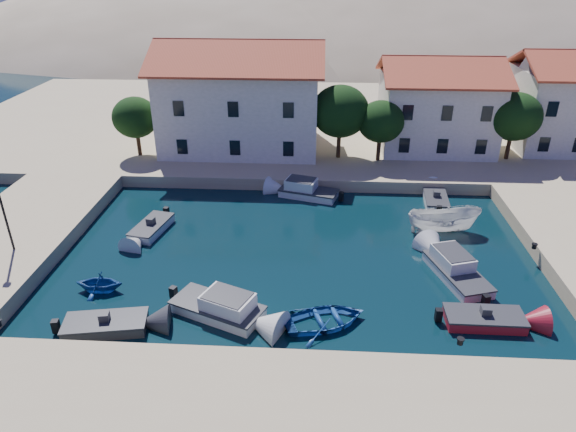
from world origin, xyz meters
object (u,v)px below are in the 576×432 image
(building_left, at_px, (241,94))
(cabin_cruiser_south, at_px, (217,306))
(building_right, at_px, (568,99))
(rowboat_south, at_px, (325,324))
(cabin_cruiser_east, at_px, (457,271))
(building_mid, at_px, (437,102))
(boat_east, at_px, (442,232))

(building_left, relative_size, cabin_cruiser_south, 2.71)
(building_right, bearing_deg, rowboat_south, -129.66)
(building_left, height_order, cabin_cruiser_east, building_left)
(building_mid, relative_size, cabin_cruiser_south, 1.93)
(building_right, relative_size, boat_east, 1.87)
(cabin_cruiser_south, xyz_separation_m, cabin_cruiser_east, (13.63, 4.23, 0.00))
(building_left, xyz_separation_m, rowboat_south, (7.72, -24.87, -5.94))
(building_mid, height_order, boat_east, building_mid)
(building_mid, bearing_deg, cabin_cruiser_east, -96.48)
(rowboat_south, height_order, cabin_cruiser_east, cabin_cruiser_east)
(cabin_cruiser_south, distance_m, boat_east, 17.24)
(rowboat_south, distance_m, cabin_cruiser_east, 9.22)
(building_mid, bearing_deg, rowboat_south, -111.66)
(rowboat_south, bearing_deg, building_left, -2.40)
(building_mid, bearing_deg, boat_east, -97.56)
(building_left, height_order, boat_east, building_left)
(rowboat_south, bearing_deg, building_mid, -41.32)
(building_left, height_order, building_right, building_left)
(building_mid, height_order, building_right, building_right)
(building_mid, bearing_deg, building_right, 4.76)
(boat_east, bearing_deg, building_right, -46.25)
(building_right, bearing_deg, building_mid, -175.24)
(building_left, bearing_deg, boat_east, -41.80)
(building_mid, relative_size, cabin_cruiser_east, 1.94)
(rowboat_south, relative_size, cabin_cruiser_east, 0.81)
(building_right, height_order, cabin_cruiser_east, building_right)
(cabin_cruiser_south, bearing_deg, building_left, 117.98)
(building_mid, height_order, cabin_cruiser_east, building_mid)
(building_left, distance_m, cabin_cruiser_east, 26.03)
(building_right, bearing_deg, cabin_cruiser_south, -136.79)
(building_left, distance_m, boat_east, 22.23)
(cabin_cruiser_east, bearing_deg, building_mid, -23.72)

